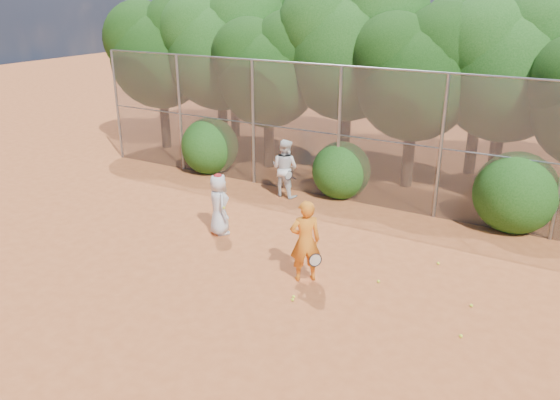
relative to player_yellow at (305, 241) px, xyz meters
The scene contains 23 objects.
ground 1.45m from the player_yellow, 115.74° to the right, with size 80.00×80.00×0.00m, color #AA5126.
fence_back 5.16m from the player_yellow, 96.88° to the left, with size 20.05×0.09×4.03m.
tree_0 12.53m from the player_yellow, 144.68° to the left, with size 4.38×3.81×6.00m.
tree_1 11.06m from the player_yellow, 134.57° to the left, with size 4.64×4.03×6.35m.
tree_2 8.83m from the player_yellow, 125.83° to the left, with size 3.99×3.47×5.47m.
tree_3 8.91m from the player_yellow, 107.16° to the left, with size 4.89×4.26×6.70m.
tree_4 7.77m from the player_yellow, 89.45° to the left, with size 4.19×3.64×5.73m.
tree_5 9.00m from the player_yellow, 72.24° to the left, with size 4.51×3.92×6.17m.
tree_9 13.39m from the player_yellow, 130.56° to the left, with size 4.83×4.20×6.62m.
tree_10 11.23m from the player_yellow, 108.80° to the left, with size 5.15×4.48×7.06m.
tree_11 10.29m from the player_yellow, 80.72° to the left, with size 4.64×4.03×6.35m.
bush_0 8.37m from the player_yellow, 140.76° to the left, with size 2.00×2.00×2.00m, color #174411.
bush_1 5.50m from the player_yellow, 105.65° to the left, with size 1.80×1.80×1.80m, color #174411.
bush_2 6.36m from the player_yellow, 56.42° to the left, with size 2.20×2.20×2.20m, color #174411.
player_yellow is the anchor object (origin of this frame).
player_teen 3.26m from the player_yellow, 160.49° to the left, with size 0.94×0.89×1.65m.
player_white 5.31m from the player_yellow, 124.08° to the left, with size 0.93×0.80×1.80m.
ball_0 1.85m from the player_yellow, 24.07° to the left, with size 0.07×0.07×0.07m, color #D4EC2A.
ball_1 3.63m from the player_yellow, 10.81° to the left, with size 0.07×0.07×0.07m, color #D4EC2A.
ball_2 1.23m from the player_yellow, 78.07° to the right, with size 0.07×0.07×0.07m, color #D4EC2A.
ball_3 3.65m from the player_yellow, ahead, with size 0.07×0.07×0.07m, color #D4EC2A.
ball_4 1.31m from the player_yellow, 77.39° to the right, with size 0.07×0.07×0.07m, color #D4EC2A.
ball_5 3.35m from the player_yellow, 42.16° to the left, with size 0.07×0.07×0.07m, color #D4EC2A.
Camera 1 is at (5.31, -8.51, 5.96)m, focal length 35.00 mm.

